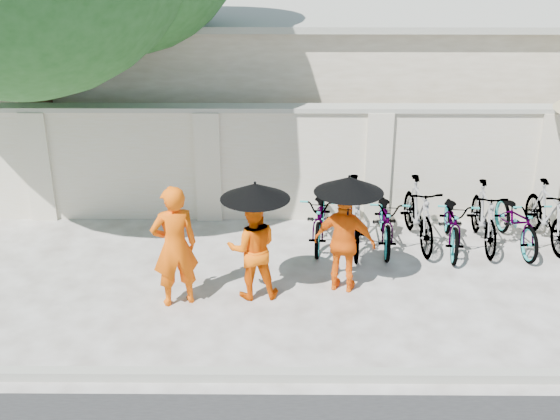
{
  "coord_description": "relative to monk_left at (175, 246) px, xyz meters",
  "views": [
    {
      "loc": [
        0.36,
        -8.63,
        5.13
      ],
      "look_at": [
        0.29,
        0.9,
        1.1
      ],
      "focal_mm": 45.0,
      "sensor_mm": 36.0,
      "label": 1
    }
  ],
  "objects": [
    {
      "name": "bike_2",
      "position": [
        3.21,
        1.92,
        -0.42
      ],
      "size": [
        0.73,
        1.82,
        0.94
      ],
      "primitive_type": "imported",
      "rotation": [
        0.0,
        0.0,
        -0.06
      ],
      "color": "slate",
      "rests_on": "ground"
    },
    {
      "name": "bike_0",
      "position": [
        2.13,
        2.02,
        -0.42
      ],
      "size": [
        0.81,
        1.85,
        0.94
      ],
      "primitive_type": "imported",
      "rotation": [
        0.0,
        0.0,
        -0.11
      ],
      "color": "slate",
      "rests_on": "ground"
    },
    {
      "name": "bike_1",
      "position": [
        2.67,
        1.84,
        -0.32
      ],
      "size": [
        0.59,
        1.92,
        1.15
      ],
      "primitive_type": "imported",
      "rotation": [
        0.0,
        0.0,
        -0.03
      ],
      "color": "slate",
      "rests_on": "ground"
    },
    {
      "name": "monk_right",
      "position": [
        2.39,
        0.41,
        -0.13
      ],
      "size": [
        0.96,
        0.61,
        1.53
      ],
      "primitive_type": "imported",
      "rotation": [
        0.0,
        0.0,
        2.85
      ],
      "color": "#FF660B",
      "rests_on": "ground"
    },
    {
      "name": "ground",
      "position": [
        1.17,
        -0.1,
        -0.89
      ],
      "size": [
        80.0,
        80.0,
        0.0
      ],
      "primitive_type": "plane",
      "color": "silver"
    },
    {
      "name": "parasol_right",
      "position": [
        2.41,
        0.33,
        0.8
      ],
      "size": [
        0.98,
        0.98,
        0.93
      ],
      "color": "black",
      "rests_on": "ground"
    },
    {
      "name": "parasol_center",
      "position": [
        1.12,
        0.13,
        0.77
      ],
      "size": [
        0.97,
        0.97,
        0.92
      ],
      "color": "black",
      "rests_on": "ground"
    },
    {
      "name": "monk_center",
      "position": [
        1.07,
        0.21,
        -0.14
      ],
      "size": [
        0.79,
        0.64,
        1.51
      ],
      "primitive_type": "imported",
      "rotation": [
        0.0,
        0.0,
        3.24
      ],
      "color": "#FF6205",
      "rests_on": "ground"
    },
    {
      "name": "building_behind",
      "position": [
        3.17,
        6.9,
        0.71
      ],
      "size": [
        14.0,
        6.0,
        3.2
      ],
      "primitive_type": "cube",
      "color": "beige",
      "rests_on": "ground"
    },
    {
      "name": "monk_left",
      "position": [
        0.0,
        0.0,
        0.0
      ],
      "size": [
        0.76,
        0.63,
        1.78
      ],
      "primitive_type": "imported",
      "rotation": [
        0.0,
        0.0,
        3.51
      ],
      "color": "#FF5B06",
      "rests_on": "ground"
    },
    {
      "name": "compound_wall",
      "position": [
        2.17,
        3.1,
        0.11
      ],
      "size": [
        20.0,
        0.3,
        2.0
      ],
      "primitive_type": "cube",
      "color": "beige",
      "rests_on": "ground"
    },
    {
      "name": "bike_3",
      "position": [
        3.75,
        2.0,
        -0.34
      ],
      "size": [
        0.66,
        1.86,
        1.1
      ],
      "primitive_type": "imported",
      "rotation": [
        0.0,
        0.0,
        0.08
      ],
      "color": "slate",
      "rests_on": "ground"
    },
    {
      "name": "bike_7",
      "position": [
        5.9,
        2.02,
        -0.37
      ],
      "size": [
        0.62,
        1.76,
        1.04
      ],
      "primitive_type": "imported",
      "rotation": [
        0.0,
        0.0,
        0.08
      ],
      "color": "slate",
      "rests_on": "ground"
    },
    {
      "name": "kerb",
      "position": [
        1.17,
        -1.8,
        -0.83
      ],
      "size": [
        40.0,
        0.16,
        0.12
      ],
      "primitive_type": "cube",
      "color": "#9B9C8D",
      "rests_on": "ground"
    },
    {
      "name": "bike_6",
      "position": [
        5.36,
        1.89,
        -0.43
      ],
      "size": [
        0.77,
        1.81,
        0.93
      ],
      "primitive_type": "imported",
      "rotation": [
        0.0,
        0.0,
        0.09
      ],
      "color": "slate",
      "rests_on": "ground"
    },
    {
      "name": "bike_5",
      "position": [
        4.83,
        1.94,
        -0.37
      ],
      "size": [
        0.56,
        1.76,
        1.05
      ],
      "primitive_type": "imported",
      "rotation": [
        0.0,
        0.0,
        -0.04
      ],
      "color": "slate",
      "rests_on": "ground"
    },
    {
      "name": "bike_4",
      "position": [
        4.29,
        1.82,
        -0.41
      ],
      "size": [
        0.84,
        1.88,
        0.95
      ],
      "primitive_type": "imported",
      "rotation": [
        0.0,
        0.0,
        -0.12
      ],
      "color": "slate",
      "rests_on": "ground"
    }
  ]
}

